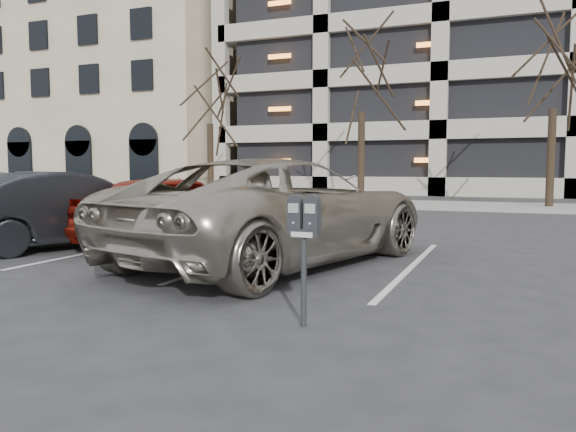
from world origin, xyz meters
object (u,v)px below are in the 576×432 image
Objects in this scene: suv_silver at (279,211)px; car_red at (173,209)px; tree_a at (210,76)px; car_dark at (67,209)px; tree_c at (555,46)px; tree_b at (362,54)px; parking_meter at (304,228)px.

car_red is (-2.79, 1.18, -0.13)m from suv_silver.
tree_a is 15.53m from car_dark.
tree_c reaches higher than car_red.
tree_b is 1.04× the size of tree_c.
suv_silver is 1.57× the size of car_red.
parking_meter is at bearing 131.64° from suv_silver.
tree_c is at bearing -112.12° from car_red.
tree_c is at bearing 82.81° from parking_meter.
tree_a is 14.00m from tree_c.
suv_silver is (9.35, -14.09, -4.75)m from tree_a.
tree_c reaches higher than car_dark.
car_red is at bearing -63.05° from tree_a.
car_dark is (-1.72, -1.03, 0.02)m from car_red.
parking_meter is at bearing -99.85° from tree_c.
tree_a reaches higher than parking_meter.
tree_b reaches higher than tree_a.
suv_silver is at bearing -80.53° from tree_b.
tree_a is at bearing 180.00° from tree_b.
car_dark is at bearing 153.62° from parking_meter.
car_red is (-4.43, 4.44, -0.25)m from parking_meter.
parking_meter is (-3.01, -17.35, -4.85)m from tree_c.
tree_a is 1.86× the size of car_red.
tree_c is 1.23× the size of suv_silver.
car_dark is at bearing 13.07° from suv_silver.
tree_a is at bearing -41.43° from suv_silver.
car_dark is (-2.16, -13.93, -5.31)m from tree_b.
car_red is at bearing -127.43° from car_dark.
suv_silver is (-1.64, 3.26, -0.12)m from parking_meter.
car_dark is (4.84, -13.93, -4.86)m from tree_a.
tree_a is 15.28m from car_red.
tree_a is at bearing -55.22° from car_red.
tree_a is at bearing 180.00° from tree_c.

